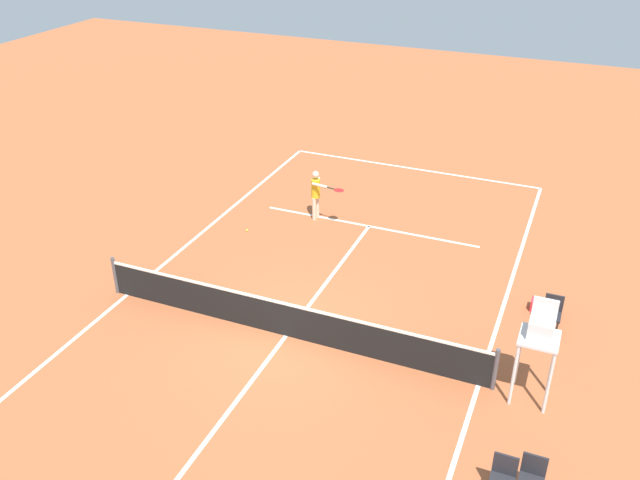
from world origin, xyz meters
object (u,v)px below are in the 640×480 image
at_px(umpire_chair, 540,336).
at_px(courtside_chair_far, 532,478).
at_px(tennis_ball, 247,230).
at_px(player_serving, 317,191).
at_px(courtside_chair_mid, 552,312).
at_px(equipment_bag, 546,307).
at_px(courtside_chair_near, 503,478).

height_order(umpire_chair, courtside_chair_far, umpire_chair).
bearing_deg(courtside_chair_far, tennis_ball, -36.89).
relative_size(player_serving, courtside_chair_far, 1.74).
xyz_separation_m(tennis_ball, courtside_chair_mid, (-9.27, 1.72, 0.50)).
xyz_separation_m(umpire_chair, equipment_bag, (0.03, -3.42, -1.46)).
xyz_separation_m(courtside_chair_near, courtside_chair_mid, (-0.26, -5.60, 0.00)).
bearing_deg(umpire_chair, equipment_bag, -89.54).
bearing_deg(player_serving, courtside_chair_near, 47.97).
height_order(courtside_chair_near, courtside_chair_mid, same).
bearing_deg(equipment_bag, tennis_ball, -5.81).
bearing_deg(courtside_chair_near, tennis_ball, -39.06).
relative_size(courtside_chair_mid, equipment_bag, 1.25).
distance_m(player_serving, courtside_chair_mid, 8.30).
bearing_deg(tennis_ball, courtside_chair_far, 143.11).
bearing_deg(tennis_ball, equipment_bag, 174.19).
relative_size(player_serving, courtside_chair_mid, 1.74).
relative_size(umpire_chair, courtside_chair_far, 2.54).
bearing_deg(courtside_chair_near, courtside_chair_far, -157.65).
bearing_deg(courtside_chair_near, equipment_bag, -90.81).
bearing_deg(equipment_bag, courtside_chair_mid, 102.16).
xyz_separation_m(tennis_ball, equipment_bag, (-9.10, 0.93, 0.12)).
bearing_deg(player_serving, courtside_chair_far, 50.36).
distance_m(courtside_chair_far, equipment_bag, 6.22).
distance_m(umpire_chair, courtside_chair_mid, 2.85).
relative_size(tennis_ball, courtside_chair_mid, 0.07).
bearing_deg(umpire_chair, tennis_ball, -25.48).
relative_size(player_serving, tennis_ball, 24.27).
bearing_deg(courtside_chair_far, courtside_chair_near, 22.35).
distance_m(tennis_ball, umpire_chair, 10.23).
xyz_separation_m(player_serving, equipment_bag, (-7.42, 2.55, -0.83)).
xyz_separation_m(umpire_chair, courtside_chair_mid, (-0.14, -2.63, -1.07)).
bearing_deg(player_serving, equipment_bag, 79.66).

